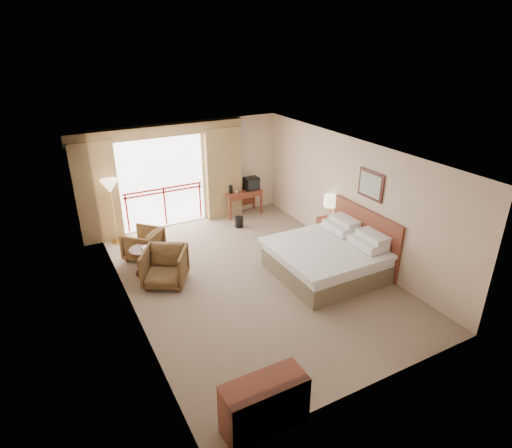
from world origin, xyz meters
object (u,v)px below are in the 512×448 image
armchair_near (167,283)px  floor_lamp (110,189)px  tv (252,184)px  side_table (143,257)px  nightstand (330,231)px  table_lamp (331,201)px  bed (328,258)px  armchair_far (145,258)px  wastebasket (239,222)px  desk (242,196)px  dresser (265,405)px

armchair_near → floor_lamp: size_ratio=0.53×
tv → armchair_near: size_ratio=0.45×
tv → side_table: bearing=-156.8°
nightstand → table_lamp: table_lamp is taller
bed → armchair_far: bed is taller
tv → armchair_far: bearing=-165.3°
bed → table_lamp: (0.91, 1.19, 0.72)m
bed → armchair_near: bearing=158.7°
tv → wastebasket: (-0.78, -0.76, -0.73)m
bed → desk: 3.86m
tv → side_table: size_ratio=0.65×
side_table → table_lamp: bearing=-8.3°
tv → wastebasket: bearing=-141.0°
table_lamp → wastebasket: bearing=129.4°
desk → table_lamp: bearing=-65.3°
armchair_near → dresser: size_ratio=0.77×
floor_lamp → desk: bearing=3.3°
tv → dresser: bearing=-121.7°
table_lamp → desk: size_ratio=0.54×
nightstand → floor_lamp: (-4.59, 2.51, 1.08)m
table_lamp → wastebasket: 2.59m
table_lamp → armchair_far: table_lamp is taller
bed → armchair_near: (-3.18, 1.24, -0.38)m
armchair_far → desk: bearing=158.5°
wastebasket → armchair_far: (-2.68, -0.50, -0.14)m
nightstand → armchair_far: 4.44m
desk → tv: (0.30, -0.05, 0.33)m
side_table → floor_lamp: bearing=96.3°
armchair_near → tv: bearing=68.3°
dresser → nightstand: bearing=48.4°
bed → floor_lamp: 5.28m
armchair_far → armchair_near: armchair_near is taller
dresser → tv: bearing=67.7°
nightstand → table_lamp: size_ratio=1.12×
bed → floor_lamp: (-3.68, 3.65, 1.02)m
nightstand → tv: size_ratio=1.66×
wastebasket → floor_lamp: size_ratio=0.17×
table_lamp → armchair_near: size_ratio=0.67×
armchair_far → dresser: bearing=48.0°
desk → tv: bearing=-6.7°
dresser → wastebasket: bearing=71.0°
bed → table_lamp: size_ratio=3.70×
desk → dresser: (-2.97, -6.64, -0.17)m
bed → desk: bearing=92.1°
nightstand → side_table: bearing=172.0°
desk → floor_lamp: bearing=-173.5°
tv → dresser: (-3.27, -6.59, -0.49)m
nightstand → armchair_far: bearing=162.5°
nightstand → dresser: dresser is taller
table_lamp → floor_lamp: bearing=151.8°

